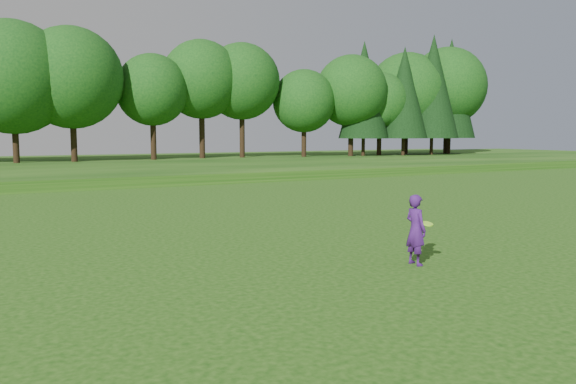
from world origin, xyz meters
TOP-DOWN VIEW (x-y plane):
  - ground at (0.00, 0.00)m, footprint 140.00×140.00m
  - berm at (0.00, 34.00)m, footprint 130.00×30.00m
  - walking_path at (0.00, 20.00)m, footprint 130.00×1.60m
  - treeline at (0.00, 38.00)m, footprint 104.00×7.00m
  - woman at (3.46, -1.51)m, footprint 0.45×0.63m

SIDE VIEW (x-z plane):
  - ground at x=0.00m, z-range 0.00..0.00m
  - walking_path at x=0.00m, z-range 0.00..0.04m
  - berm at x=0.00m, z-range 0.00..0.60m
  - woman at x=3.46m, z-range 0.00..1.56m
  - treeline at x=0.00m, z-range 0.60..15.60m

